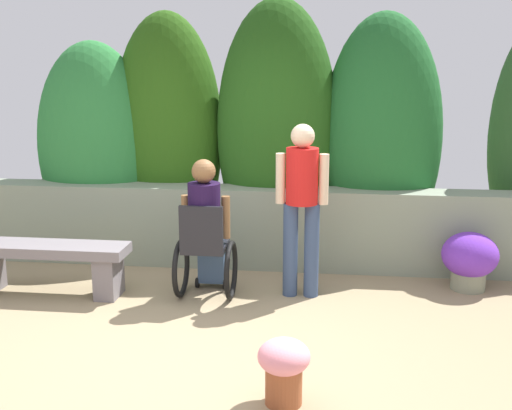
{
  "coord_description": "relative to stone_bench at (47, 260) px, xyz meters",
  "views": [
    {
      "loc": [
        1.07,
        -4.55,
        2.2
      ],
      "look_at": [
        0.34,
        1.36,
        0.85
      ],
      "focal_mm": 44.76,
      "sensor_mm": 36.0,
      "label": 1
    }
  ],
  "objects": [
    {
      "name": "stone_retaining_wall",
      "position": [
        1.64,
        1.11,
        0.1
      ],
      "size": [
        7.19,
        0.39,
        0.87
      ],
      "primitive_type": "cube",
      "color": "gray",
      "rests_on": "ground"
    },
    {
      "name": "ground_plane",
      "position": [
        1.64,
        -1.0,
        -0.33
      ],
      "size": [
        11.61,
        11.61,
        0.0
      ],
      "primitive_type": "plane",
      "color": "#968362"
    },
    {
      "name": "person_standing_companion",
      "position": [
        2.42,
        0.25,
        0.62
      ],
      "size": [
        0.49,
        0.3,
        1.64
      ],
      "rotation": [
        0.0,
        0.0,
        0.3
      ],
      "color": "#35486A",
      "rests_on": "ground"
    },
    {
      "name": "flower_pot_red_accent",
      "position": [
        2.42,
        -1.75,
        -0.07
      ],
      "size": [
        0.34,
        0.34,
        0.45
      ],
      "color": "#9C4E2C",
      "rests_on": "ground"
    },
    {
      "name": "stone_bench",
      "position": [
        0.0,
        0.0,
        0.0
      ],
      "size": [
        1.58,
        0.39,
        0.5
      ],
      "rotation": [
        0.0,
        0.0,
        0.13
      ],
      "color": "slate",
      "rests_on": "ground"
    },
    {
      "name": "person_in_wheelchair",
      "position": [
        1.54,
        0.12,
        0.29
      ],
      "size": [
        0.53,
        0.66,
        1.33
      ],
      "rotation": [
        0.0,
        0.0,
        -0.08
      ],
      "color": "black",
      "rests_on": "ground"
    },
    {
      "name": "flower_pot_terracotta_by_wall",
      "position": [
        4.05,
        0.62,
        -0.02
      ],
      "size": [
        0.54,
        0.54,
        0.57
      ],
      "color": "gray",
      "rests_on": "ground"
    },
    {
      "name": "hedge_backdrop",
      "position": [
        1.73,
        1.62,
        1.0
      ],
      "size": [
        8.11,
        1.13,
        2.88
      ],
      "color": "#1D6628",
      "rests_on": "ground"
    }
  ]
}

